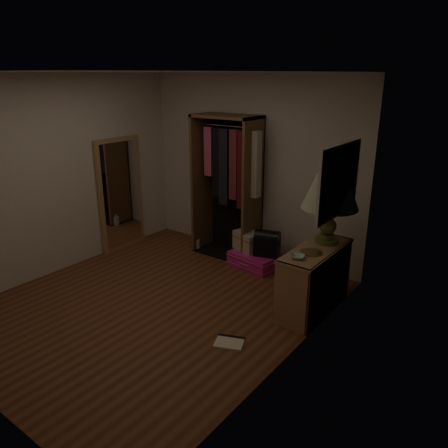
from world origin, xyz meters
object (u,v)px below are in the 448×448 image
(train_case, at_px, (248,241))
(white_jug, at_px, (197,244))
(console_bookshelf, at_px, (315,277))
(floor_mirror, at_px, (121,194))
(table_lamp, at_px, (331,193))
(open_wardrobe, at_px, (231,176))
(black_bag, at_px, (267,242))
(pink_suitcase, at_px, (255,260))

(train_case, bearing_deg, white_jug, -160.00)
(console_bookshelf, distance_m, white_jug, 2.35)
(floor_mirror, height_order, table_lamp, floor_mirror)
(table_lamp, bearing_deg, floor_mirror, -175.38)
(console_bookshelf, xyz_separation_m, white_jug, (-2.26, 0.57, -0.31))
(open_wardrobe, height_order, black_bag, open_wardrobe)
(black_bag, relative_size, white_jug, 1.99)
(train_case, height_order, table_lamp, table_lamp)
(pink_suitcase, relative_size, white_jug, 3.77)
(console_bookshelf, relative_size, floor_mirror, 0.66)
(console_bookshelf, bearing_deg, train_case, 155.51)
(floor_mirror, xyz_separation_m, black_bag, (2.23, 0.63, -0.46))
(open_wardrobe, relative_size, train_case, 4.44)
(console_bookshelf, relative_size, black_bag, 2.92)
(console_bookshelf, height_order, open_wardrobe, open_wardrobe)
(pink_suitcase, relative_size, table_lamp, 0.91)
(open_wardrobe, bearing_deg, pink_suitcase, -17.08)
(console_bookshelf, bearing_deg, table_lamp, 89.04)
(console_bookshelf, xyz_separation_m, pink_suitcase, (-1.17, 0.57, -0.29))
(white_jug, bearing_deg, floor_mirror, -148.55)
(floor_mirror, bearing_deg, train_case, 18.26)
(console_bookshelf, bearing_deg, black_bag, 149.23)
(pink_suitcase, relative_size, train_case, 1.58)
(floor_mirror, distance_m, pink_suitcase, 2.27)
(console_bookshelf, xyz_separation_m, black_bag, (-1.01, 0.60, 0.00))
(open_wardrobe, distance_m, train_case, 0.96)
(train_case, xyz_separation_m, white_jug, (-0.94, -0.03, -0.26))
(pink_suitcase, bearing_deg, train_case, 173.43)
(floor_mirror, relative_size, table_lamp, 2.13)
(open_wardrobe, xyz_separation_m, table_lamp, (1.74, -0.51, 0.13))
(console_bookshelf, relative_size, table_lamp, 1.40)
(floor_mirror, height_order, white_jug, floor_mirror)
(open_wardrobe, bearing_deg, black_bag, -10.88)
(console_bookshelf, distance_m, train_case, 1.45)
(white_jug, bearing_deg, console_bookshelf, -14.16)
(floor_mirror, xyz_separation_m, white_jug, (0.98, 0.60, -0.77))
(floor_mirror, distance_m, table_lamp, 3.29)
(open_wardrobe, bearing_deg, white_jug, -162.08)
(open_wardrobe, xyz_separation_m, train_case, (0.41, -0.14, -0.86))
(black_bag, distance_m, table_lamp, 1.43)
(open_wardrobe, height_order, train_case, open_wardrobe)
(floor_mirror, xyz_separation_m, pink_suitcase, (2.06, 0.60, -0.75))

